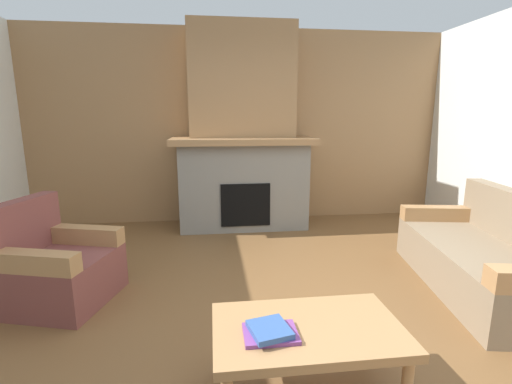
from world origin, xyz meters
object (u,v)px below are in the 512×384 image
(coffee_table, at_px, (308,335))
(couch, at_px, (488,259))
(fireplace, at_px, (243,142))
(armchair, at_px, (55,267))

(coffee_table, bearing_deg, couch, 28.62)
(fireplace, relative_size, couch, 1.41)
(fireplace, bearing_deg, coffee_table, -89.03)
(armchair, bearing_deg, fireplace, 48.75)
(couch, height_order, armchair, same)
(armchair, distance_m, coffee_table, 2.21)
(couch, relative_size, coffee_table, 1.92)
(armchair, bearing_deg, couch, -3.96)
(couch, distance_m, coffee_table, 2.17)
(coffee_table, bearing_deg, fireplace, 90.97)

